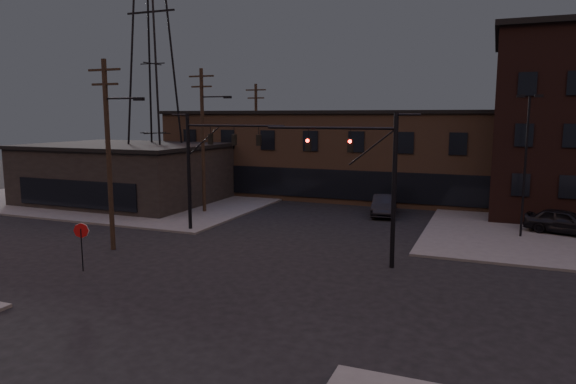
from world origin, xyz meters
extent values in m
plane|color=black|center=(0.00, 0.00, 0.00)|extent=(140.00, 140.00, 0.00)
cube|color=#474744|center=(-22.00, 22.00, 0.07)|extent=(30.00, 30.00, 0.15)
cube|color=brown|center=(0.00, 28.00, 4.00)|extent=(40.00, 12.00, 8.00)
cube|color=black|center=(-20.00, 16.00, 2.50)|extent=(16.00, 12.00, 5.00)
cylinder|color=black|center=(6.50, 4.50, 4.00)|extent=(0.24, 0.24, 8.00)
cylinder|color=black|center=(3.00, 4.50, 7.20)|extent=(7.00, 0.14, 0.14)
cube|color=#FF140C|center=(4.17, 4.50, 6.30)|extent=(0.28, 0.22, 0.70)
cube|color=#FF140C|center=(1.83, 4.50, 6.30)|extent=(0.28, 0.22, 0.70)
cylinder|color=black|center=(-8.00, 8.00, 4.00)|extent=(0.24, 0.24, 8.00)
cylinder|color=black|center=(-4.50, 8.00, 7.20)|extent=(7.00, 0.14, 0.14)
cube|color=black|center=(-6.25, 8.00, 6.30)|extent=(0.28, 0.22, 0.70)
cube|color=black|center=(-4.50, 8.00, 6.30)|extent=(0.28, 0.22, 0.70)
cube|color=black|center=(-2.75, 8.00, 6.30)|extent=(0.28, 0.22, 0.70)
cylinder|color=black|center=(-8.00, -2.00, 1.10)|extent=(0.06, 0.06, 2.20)
cylinder|color=maroon|center=(-8.00, -1.98, 2.10)|extent=(0.72, 0.33, 0.76)
cylinder|color=black|center=(-9.50, 2.00, 5.50)|extent=(0.28, 0.28, 11.00)
cube|color=black|center=(-9.50, 2.00, 10.40)|extent=(2.20, 0.12, 0.12)
cube|color=black|center=(-9.50, 2.00, 9.60)|extent=(1.80, 0.12, 0.12)
cube|color=black|center=(-7.20, 2.00, 8.75)|extent=(0.60, 0.25, 0.18)
cylinder|color=black|center=(-10.50, 14.00, 5.75)|extent=(0.28, 0.28, 11.50)
cube|color=black|center=(-10.50, 14.00, 10.90)|extent=(2.20, 0.12, 0.12)
cube|color=black|center=(-10.50, 14.00, 10.10)|extent=(1.80, 0.12, 0.12)
cube|color=black|center=(-8.20, 14.00, 9.25)|extent=(0.60, 0.25, 0.18)
cylinder|color=black|center=(-11.50, 26.00, 5.50)|extent=(0.28, 0.28, 11.00)
cube|color=black|center=(-11.50, 26.00, 10.40)|extent=(2.20, 0.12, 0.12)
cube|color=black|center=(-11.50, 26.00, 9.60)|extent=(1.80, 0.12, 0.12)
cylinder|color=black|center=(13.00, 14.00, 4.50)|extent=(0.14, 0.14, 9.00)
cube|color=black|center=(12.50, 14.00, 9.05)|extent=(0.50, 0.28, 0.18)
cube|color=black|center=(13.50, 14.00, 9.05)|extent=(0.50, 0.28, 0.18)
imported|color=black|center=(15.66, 15.83, 0.97)|extent=(5.15, 3.26, 1.63)
imported|color=black|center=(3.26, 18.51, 0.82)|extent=(2.36, 5.15, 1.64)
camera|label=1|loc=(11.15, -21.53, 7.85)|focal=32.00mm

